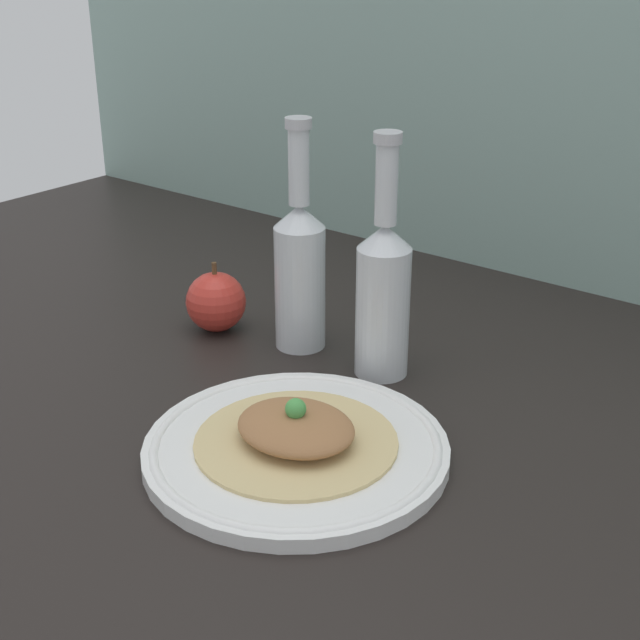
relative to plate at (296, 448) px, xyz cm
name	(u,v)px	position (x,y,z in cm)	size (l,w,h in cm)	color
ground_plane	(270,420)	(-8.84, 6.13, -2.95)	(180.00, 110.00, 4.00)	black
plate	(296,448)	(0.00, 0.00, 0.00)	(29.92, 29.92, 1.79)	white
plated_food	(296,431)	(0.00, 0.00, 1.89)	(19.91, 19.91, 4.88)	#D6BC7F
cider_bottle_left	(300,267)	(-15.64, 19.91, 9.28)	(6.14, 6.14, 28.00)	silver
cider_bottle_right	(383,291)	(-3.63, 19.91, 9.28)	(6.14, 6.14, 28.00)	silver
apple	(216,302)	(-26.98, 16.88, 2.89)	(7.66, 7.66, 9.12)	red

